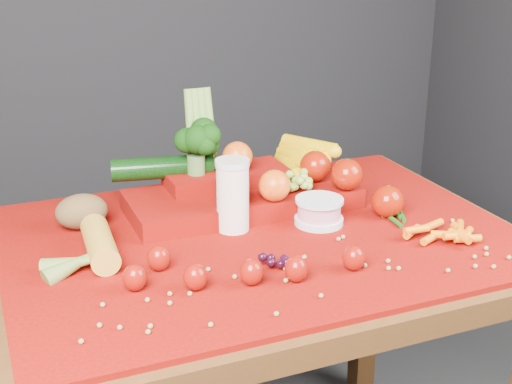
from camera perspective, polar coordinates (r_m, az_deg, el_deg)
name	(u,v)px	position (r m, az deg, el deg)	size (l,w,h in m)	color
table	(260,279)	(1.55, 0.29, -6.99)	(1.10, 0.80, 0.75)	#3B250D
red_cloth	(260,237)	(1.51, 0.29, -3.59)	(1.05, 0.75, 0.01)	#770C03
milk_glass	(233,193)	(1.50, -1.88, -0.05)	(0.07, 0.07, 0.16)	silver
yogurt_bowl	(319,210)	(1.55, 5.07, -1.47)	(0.11, 0.11, 0.06)	silver
strawberry_scatter	(232,267)	(1.31, -1.89, -6.04)	(0.44, 0.18, 0.05)	maroon
dark_grape_cluster	(277,261)	(1.36, 1.72, -5.58)	(0.06, 0.05, 0.03)	black
soybean_scatter	(301,272)	(1.34, 3.63, -6.44)	(0.84, 0.24, 0.01)	#A08845
corn_ear	(85,256)	(1.39, -13.48, -5.03)	(0.19, 0.24, 0.06)	gold
potato	(81,212)	(1.56, -13.79, -1.53)	(0.11, 0.08, 0.08)	#513E21
baby_carrot_pile	(440,232)	(1.52, 14.52, -3.13)	(0.17, 0.17, 0.03)	orange
green_bean_pile	(390,212)	(1.63, 10.66, -1.57)	(0.14, 0.12, 0.01)	#125012
produce_mound	(249,182)	(1.63, -0.56, 0.78)	(0.60, 0.36, 0.27)	#770C03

